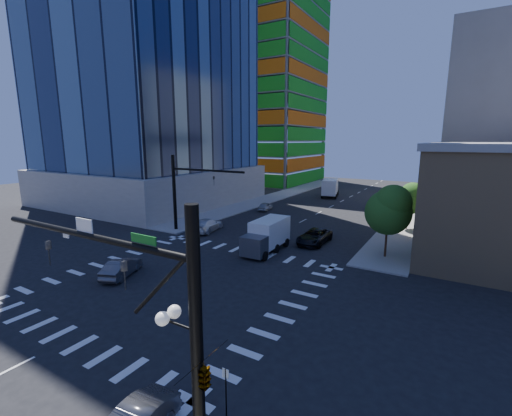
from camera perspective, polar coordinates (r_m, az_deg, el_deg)
The scene contains 16 objects.
ground at distance 27.78m, azimuth -12.31°, elevation -12.03°, with size 160.00×160.00×0.00m, color black.
road_markings at distance 27.77m, azimuth -12.31°, elevation -12.02°, with size 20.00×20.00×0.01m, color silver.
sidewalk_ne at distance 59.68m, azimuth 25.14°, elevation -0.23°, with size 5.00×60.00×0.15m, color gray.
sidewalk_nw at distance 66.68m, azimuth 3.31°, elevation 1.93°, with size 5.00×60.00×0.15m, color gray.
construction_building at distance 93.20m, azimuth 1.43°, elevation 19.74°, with size 25.16×34.50×70.60m.
signal_mast_se at distance 11.53m, azimuth -13.49°, elevation -19.59°, with size 10.51×2.48×9.00m.
signal_mast_nw at distance 41.14m, azimuth -11.99°, elevation 3.52°, with size 10.20×0.40×9.00m.
tree_south at distance 33.34m, azimuth 21.39°, elevation -0.20°, with size 4.16×4.16×6.82m.
tree_north at distance 45.15m, azimuth 24.25°, elevation 1.50°, with size 3.54×3.52×5.78m.
no_parking_sign at distance 15.10m, azimuth -5.04°, elevation -27.66°, with size 0.30×0.06×2.20m.
car_nb_far at distance 37.16m, azimuth 9.72°, elevation -4.69°, with size 2.50×5.43×1.51m, color black.
car_sb_near at distance 41.84m, azimuth -8.15°, elevation -2.79°, with size 2.20×5.41×1.57m, color white.
car_sb_mid at distance 53.69m, azimuth 1.55°, elevation 0.28°, with size 1.52×3.77×1.28m, color #B6BABE.
car_sb_cross at distance 30.13m, azimuth -21.48°, elevation -9.23°, with size 1.52×4.34×1.43m, color #4B4A4F.
box_truck_near at distance 33.71m, azimuth 1.57°, elevation -5.08°, with size 2.69×6.01×3.12m.
box_truck_far at distance 68.34m, azimuth 12.30°, elevation 3.15°, with size 4.21×7.05×3.46m.
Camera 1 is at (17.68, -18.47, 10.86)m, focal length 24.00 mm.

